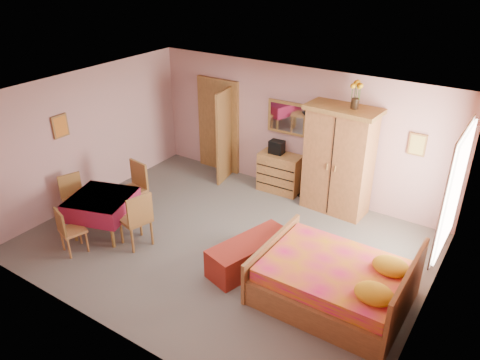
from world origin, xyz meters
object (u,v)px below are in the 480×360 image
Objects in this scene: stereo at (277,147)px; chair_east at (135,218)px; bed at (334,272)px; bench at (250,254)px; dining_table at (103,215)px; chair_north at (131,190)px; wardrobe at (338,161)px; chest_of_drawers at (280,173)px; wall_mirror at (287,118)px; sunflower_vase at (356,95)px; chair_west at (75,200)px; chair_south at (73,230)px; floor_lamp at (305,155)px.

stereo is 0.29× the size of chair_east.
bed is 1.43m from bench.
chair_north is at bearing 93.66° from dining_table.
stereo is 3.01m from chair_north.
chair_east is at bearing -125.04° from wardrobe.
chest_of_drawers is at bearing 179.70° from wardrobe.
wall_mirror is 0.63m from stereo.
chair_west is (-4.02, -3.06, -1.88)m from sunflower_vase.
chair_south is at bearing 68.74° from chair_west.
stereo is 0.20× the size of bench.
wall_mirror is 0.41× the size of wardrobe.
wall_mirror is 0.84× the size of dining_table.
chair_north is at bearing -130.35° from chest_of_drawers.
wall_mirror reaches higher than floor_lamp.
chair_west is at bearing -170.22° from bench.
bench is 1.40× the size of chair_north.
dining_table is 0.75m from chair_west.
dining_table is 0.75m from chair_east.
dining_table is at bearing 110.33° from chair_east.
chair_south is (-1.81, -3.80, 0.00)m from chest_of_drawers.
wardrobe reaches higher than chair_west.
chair_north reaches higher than chair_east.
floor_lamp is 1.73m from sunflower_vase.
chair_north is (-4.15, 0.15, 0.03)m from bed.
dining_table is 0.67m from chair_south.
chair_west is at bearing 107.69° from chair_east.
dining_table is (-3.09, -3.05, -0.67)m from wardrobe.
floor_lamp is 0.85× the size of bed.
bed is (1.02, -2.46, -0.55)m from wardrobe.
chest_of_drawers is 1.74× the size of sunflower_vase.
chair_west is (-2.56, -3.13, 0.04)m from chest_of_drawers.
stereo is 4.03m from chair_west.
floor_lamp is (0.50, 0.09, 0.48)m from chest_of_drawers.
sunflower_vase reaches higher than wardrobe.
dining_table is (-2.70, -0.60, 0.13)m from bench.
wardrobe is 4.87m from chair_south.
wardrobe is at bearing 68.13° from chair_south.
sunflower_vase is at bearing 6.93° from wardrobe.
chair_north reaches higher than dining_table.
bench is 2.76m from chair_north.
stereo is 0.14× the size of wardrobe.
bed is 3.42m from chair_east.
chair_west reaches higher than chair_south.
bed is at bearing -65.58° from chair_east.
wardrobe is 2.61m from bench.
sunflower_vase is 0.56× the size of chair_west.
wall_mirror is (0.00, 0.21, 1.14)m from chest_of_drawers.
chair_south reaches higher than bench.
dining_table is at bearing 101.74° from chair_north.
chair_east is at bearing -116.74° from floor_lamp.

